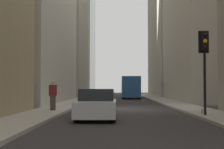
{
  "coord_description": "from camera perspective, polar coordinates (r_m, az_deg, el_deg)",
  "views": [
    {
      "loc": [
        -23.28,
        0.49,
        1.5
      ],
      "look_at": [
        11.88,
        0.93,
        2.84
      ],
      "focal_mm": 53.18,
      "sensor_mm": 36.0,
      "label": 1
    }
  ],
  "objects": [
    {
      "name": "ground_plane",
      "position": [
        23.33,
        1.92,
        -5.87
      ],
      "size": [
        135.0,
        135.0,
        0.0
      ],
      "primitive_type": "plane",
      "color": "#302D30"
    },
    {
      "name": "traffic_light_foreground",
      "position": [
        16.86,
        15.62,
        3.64
      ],
      "size": [
        0.43,
        0.52,
        4.15
      ],
      "color": "black",
      "rests_on": "sidewalk_left"
    },
    {
      "name": "building_left_far",
      "position": [
        56.05,
        12.27,
        9.4
      ],
      "size": [
        18.96,
        10.5,
        25.38
      ],
      "color": "beige",
      "rests_on": "ground_plane"
    },
    {
      "name": "delivery_truck",
      "position": [
        43.28,
        3.22,
        -2.23
      ],
      "size": [
        6.46,
        2.25,
        2.84
      ],
      "color": "#285699",
      "rests_on": "ground_plane"
    },
    {
      "name": "pedestrian",
      "position": [
        19.91,
        -10.12,
        -3.31
      ],
      "size": [
        0.26,
        0.44,
        1.76
      ],
      "color": "#473D33",
      "rests_on": "sidewalk_right"
    },
    {
      "name": "discarded_bottle",
      "position": [
        17.64,
        15.22,
        -6.18
      ],
      "size": [
        0.07,
        0.07,
        0.27
      ],
      "color": "#999EA3",
      "rests_on": "sidewalk_left"
    },
    {
      "name": "sedan_silver",
      "position": [
        15.64,
        -2.64,
        -5.25
      ],
      "size": [
        4.3,
        1.78,
        1.42
      ],
      "color": "#B7BABF",
      "rests_on": "ground_plane"
    },
    {
      "name": "sidewalk_left",
      "position": [
        23.85,
        12.85,
        -5.57
      ],
      "size": [
        90.0,
        2.2,
        0.14
      ],
      "primitive_type": "cube",
      "color": "#A8A399",
      "rests_on": "ground_plane"
    },
    {
      "name": "sidewalk_right",
      "position": [
        23.66,
        -9.09,
        -5.62
      ],
      "size": [
        90.0,
        2.2,
        0.14
      ],
      "primitive_type": "cube",
      "color": "#A8A399",
      "rests_on": "ground_plane"
    }
  ]
}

